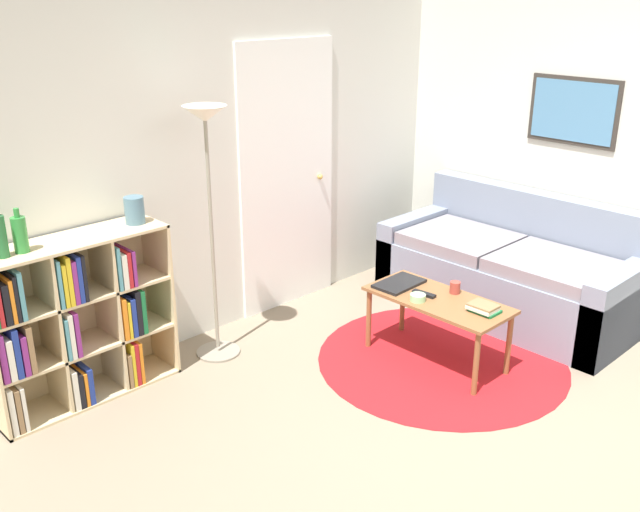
{
  "coord_description": "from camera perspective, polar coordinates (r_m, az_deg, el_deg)",
  "views": [
    {
      "loc": [
        -2.88,
        -1.56,
        2.36
      ],
      "look_at": [
        -0.11,
        1.3,
        0.85
      ],
      "focal_mm": 40.0,
      "sensor_mm": 36.0,
      "label": 1
    }
  ],
  "objects": [
    {
      "name": "ground_plane",
      "position": [
        4.04,
        14.69,
        -15.77
      ],
      "size": [
        14.0,
        14.0,
        0.0
      ],
      "primitive_type": "plane",
      "color": "gray"
    },
    {
      "name": "wall_back",
      "position": [
        5.02,
        -7.58,
        8.25
      ],
      "size": [
        7.19,
        0.11,
        2.6
      ],
      "color": "silver",
      "rests_on": "ground_plane"
    },
    {
      "name": "wall_right",
      "position": [
        5.8,
        17.16,
        9.37
      ],
      "size": [
        0.08,
        5.36,
        2.6
      ],
      "color": "silver",
      "rests_on": "ground_plane"
    },
    {
      "name": "rug",
      "position": [
        4.92,
        9.7,
        -8.18
      ],
      "size": [
        1.67,
        1.67,
        0.01
      ],
      "color": "#B2191E",
      "rests_on": "ground_plane"
    },
    {
      "name": "bookshelf",
      "position": [
        4.46,
        -19.29,
        -5.05
      ],
      "size": [
        1.12,
        0.34,
        1.01
      ],
      "color": "beige",
      "rests_on": "ground_plane"
    },
    {
      "name": "floor_lamp",
      "position": [
        4.52,
        -8.99,
        7.51
      ],
      "size": [
        0.3,
        0.3,
        1.69
      ],
      "color": "gray",
      "rests_on": "ground_plane"
    },
    {
      "name": "couch",
      "position": [
        5.66,
        15.14,
        -1.29
      ],
      "size": [
        0.89,
        1.9,
        0.88
      ],
      "color": "gray",
      "rests_on": "ground_plane"
    },
    {
      "name": "coffee_table",
      "position": [
        4.74,
        9.4,
        -3.95
      ],
      "size": [
        0.44,
        0.96,
        0.45
      ],
      "color": "brown",
      "rests_on": "ground_plane"
    },
    {
      "name": "laptop",
      "position": [
        4.88,
        6.35,
        -2.2
      ],
      "size": [
        0.35,
        0.23,
        0.02
      ],
      "color": "black",
      "rests_on": "coffee_table"
    },
    {
      "name": "bowl",
      "position": [
        4.65,
        7.83,
        -3.32
      ],
      "size": [
        0.1,
        0.1,
        0.05
      ],
      "color": "#9ED193",
      "rests_on": "coffee_table"
    },
    {
      "name": "book_stack_on_table",
      "position": [
        4.57,
        12.96,
        -4.09
      ],
      "size": [
        0.15,
        0.18,
        0.05
      ],
      "color": "#196B38",
      "rests_on": "coffee_table"
    },
    {
      "name": "cup",
      "position": [
        4.8,
        10.75,
        -2.49
      ],
      "size": [
        0.07,
        0.07,
        0.08
      ],
      "color": "#A33D33",
      "rests_on": "coffee_table"
    },
    {
      "name": "remote",
      "position": [
        4.74,
        8.32,
        -3.02
      ],
      "size": [
        0.06,
        0.17,
        0.02
      ],
      "color": "black",
      "rests_on": "coffee_table"
    },
    {
      "name": "bottle_middle",
      "position": [
        4.1,
        -24.22,
        1.48
      ],
      "size": [
        0.07,
        0.07,
        0.29
      ],
      "color": "#236633",
      "rests_on": "bookshelf"
    },
    {
      "name": "bottle_right",
      "position": [
        4.15,
        -22.89,
        1.63
      ],
      "size": [
        0.08,
        0.08,
        0.25
      ],
      "color": "#2D8438",
      "rests_on": "bookshelf"
    },
    {
      "name": "vase_on_shelf",
      "position": [
        4.45,
        -14.63,
        3.57
      ],
      "size": [
        0.12,
        0.12,
        0.17
      ],
      "color": "slate",
      "rests_on": "bookshelf"
    }
  ]
}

